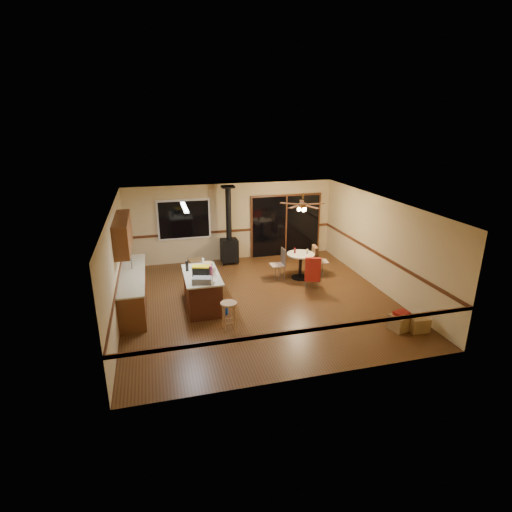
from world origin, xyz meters
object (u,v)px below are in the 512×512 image
object	(u,v)px
bar_stool	(229,316)
box_corner_b	(418,324)
chair_near	(313,269)
box_under_window	(196,265)
dining_table	(300,262)
blue_bucket	(223,309)
chair_left	(281,260)
box_corner_a	(401,322)
toolbox_black	(201,271)
chair_right	(316,257)
wood_stove	(229,242)
toolbox_grey	(202,280)
kitchen_island	(202,290)

from	to	relation	value
bar_stool	box_corner_b	xyz separation A→B (m)	(4.17, -1.13, -0.17)
chair_near	box_under_window	world-z (taller)	chair_near
dining_table	blue_bucket	bearing A→B (deg)	-147.20
chair_left	box_corner_b	xyz separation A→B (m)	(2.07, -3.79, -0.42)
chair_left	box_corner_a	bearing A→B (deg)	-64.57
toolbox_black	chair_near	world-z (taller)	toolbox_black
chair_right	wood_stove	bearing A→B (deg)	143.00
toolbox_grey	bar_stool	distance (m)	1.10
kitchen_island	chair_right	size ratio (longest dim) A/B	2.40
toolbox_grey	chair_left	bearing A→B (deg)	36.44
kitchen_island	box_corner_b	distance (m)	5.23
kitchen_island	box_corner_b	size ratio (longest dim) A/B	3.99
blue_bucket	dining_table	bearing A→B (deg)	32.80
blue_bucket	chair_right	size ratio (longest dim) A/B	0.39
chair_near	box_corner_a	size ratio (longest dim) A/B	1.51
chair_right	toolbox_grey	bearing A→B (deg)	-153.03
bar_stool	box_corner_b	distance (m)	4.32
toolbox_grey	dining_table	distance (m)	3.68
dining_table	chair_left	bearing A→B (deg)	170.35
box_corner_b	box_corner_a	bearing A→B (deg)	154.99
toolbox_black	dining_table	size ratio (longest dim) A/B	0.49
toolbox_grey	box_under_window	world-z (taller)	toolbox_grey
kitchen_island	chair_left	distance (m)	2.85
dining_table	toolbox_black	bearing A→B (deg)	-157.27
chair_left	chair_right	world-z (taller)	same
toolbox_black	chair_near	xyz separation A→B (m)	(3.18, 0.44, -0.41)
chair_near	box_corner_b	distance (m)	3.19
box_under_window	box_corner_b	distance (m)	6.82
bar_stool	chair_right	distance (m)	4.16
toolbox_grey	box_corner_b	bearing A→B (deg)	-22.09
wood_stove	blue_bucket	world-z (taller)	wood_stove
toolbox_grey	dining_table	bearing A→B (deg)	29.60
kitchen_island	dining_table	xyz separation A→B (m)	(3.12, 1.21, 0.08)
bar_stool	dining_table	size ratio (longest dim) A/B	0.82
blue_bucket	box_corner_a	distance (m)	4.22
bar_stool	blue_bucket	size ratio (longest dim) A/B	2.48
blue_bucket	wood_stove	bearing A→B (deg)	76.30
dining_table	box_corner_a	xyz separation A→B (m)	(1.13, -3.53, -0.35)
kitchen_island	toolbox_grey	xyz separation A→B (m)	(-0.05, -0.59, 0.52)
kitchen_island	box_under_window	world-z (taller)	kitchen_island
kitchen_island	box_corner_a	bearing A→B (deg)	-28.58
bar_stool	box_corner_a	world-z (taller)	bar_stool
toolbox_grey	box_corner_a	world-z (taller)	toolbox_grey
wood_stove	bar_stool	xyz separation A→B (m)	(-0.87, -4.40, -0.39)
dining_table	box_under_window	world-z (taller)	dining_table
box_corner_b	bar_stool	bearing A→B (deg)	164.86
box_under_window	box_corner_a	size ratio (longest dim) A/B	1.00
bar_stool	chair_right	size ratio (longest dim) A/B	0.97
blue_bucket	toolbox_grey	bearing A→B (deg)	-172.13
toolbox_grey	chair_right	xyz separation A→B (m)	(3.69, 1.88, -0.37)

